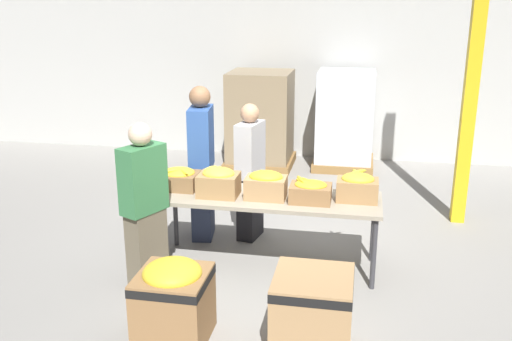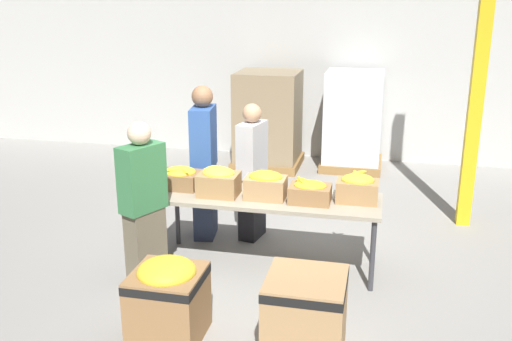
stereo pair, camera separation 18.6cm
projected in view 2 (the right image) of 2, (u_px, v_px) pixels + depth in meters
name	position (u px, v px, depth m)	size (l,w,h in m)	color
ground_plane	(266.00, 265.00, 5.84)	(30.00, 30.00, 0.00)	gray
wall_back	(320.00, 37.00, 9.24)	(16.00, 0.08, 4.00)	#B7B7B2
sorting_table	(267.00, 202.00, 5.64)	(2.24, 0.72, 0.75)	#9E937F
banana_box_0	(180.00, 177.00, 5.86)	(0.39, 0.33, 0.23)	olive
banana_box_1	(219.00, 181.00, 5.63)	(0.39, 0.31, 0.29)	#A37A4C
banana_box_2	(265.00, 184.00, 5.54)	(0.39, 0.28, 0.28)	tan
banana_box_3	(310.00, 192.00, 5.44)	(0.39, 0.29, 0.23)	olive
banana_box_4	(357.00, 188.00, 5.45)	(0.39, 0.31, 0.29)	#A37A4C
volunteer_0	(204.00, 164.00, 6.32)	(0.29, 0.49, 1.73)	#2D3856
volunteer_1	(144.00, 206.00, 5.25)	(0.37, 0.47, 1.58)	#6B604C
volunteer_2	(252.00, 173.00, 6.31)	(0.28, 0.45, 1.54)	black
donation_bin_0	(168.00, 297.00, 4.51)	(0.55, 0.55, 0.68)	olive
donation_bin_1	(305.00, 313.00, 4.28)	(0.59, 0.59, 0.66)	tan
support_pillar	(481.00, 56.00, 6.33)	(0.15, 0.15, 4.00)	gold
pallet_stack_0	(353.00, 121.00, 8.95)	(0.95, 0.95, 1.54)	olive
pallet_stack_1	(268.00, 120.00, 9.05)	(1.05, 1.05, 1.52)	olive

